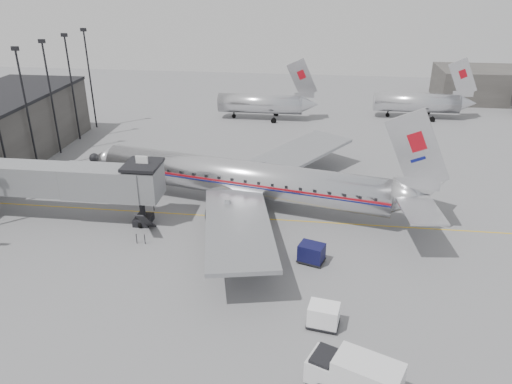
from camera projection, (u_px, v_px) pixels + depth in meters
ground at (228, 247)px, 46.26m from camera, size 160.00×160.00×0.00m
apron_line at (267, 219)px, 51.32m from camera, size 60.00×0.15×0.01m
jet_bridge at (69, 181)px, 49.73m from camera, size 21.00×6.20×7.10m
floodlight_masts at (12, 111)px, 57.63m from camera, size 0.90×42.25×15.25m
distant_aircraft_near at (261, 103)px, 83.17m from camera, size 16.39×3.20×10.26m
distant_aircraft_mid at (418, 102)px, 83.79m from camera, size 16.39×3.20×10.26m
airliner at (249, 179)px, 52.83m from camera, size 38.82×35.62×12.42m
service_van at (355, 375)px, 30.05m from camera, size 6.06×4.21×2.67m
baggage_cart_navy at (311, 253)px, 43.59m from camera, size 2.64×2.31×1.75m
baggage_cart_white at (324, 315)px, 35.84m from camera, size 2.52×2.08×1.78m
ramp_worker at (218, 236)px, 46.30m from camera, size 0.81×0.75×1.87m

